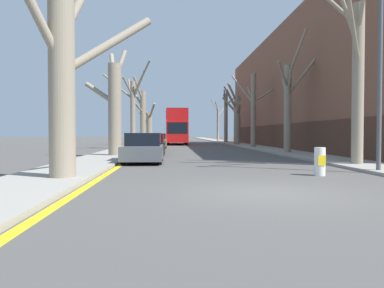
{
  "coord_description": "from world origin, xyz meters",
  "views": [
    {
      "loc": [
        -2.29,
        -8.94,
        1.45
      ],
      "look_at": [
        0.05,
        34.17,
        0.2
      ],
      "focal_mm": 35.0,
      "sensor_mm": 36.0,
      "label": 1
    }
  ],
  "objects_px": {
    "street_tree_right_2": "(253,108)",
    "parked_car_3": "(158,141)",
    "street_tree_right_0": "(356,73)",
    "parked_car_0": "(143,149)",
    "double_decker_bus": "(177,125)",
    "lamp_post": "(377,61)",
    "parked_car_2": "(154,144)",
    "street_tree_left_3": "(142,115)",
    "street_tree_left_0": "(64,73)",
    "street_tree_left_2": "(133,108)",
    "street_tree_left_4": "(149,126)",
    "street_tree_right_5": "(218,123)",
    "parked_car_1": "(151,145)",
    "traffic_bollard": "(320,161)",
    "street_tree_left_1": "(114,104)",
    "street_tree_right_1": "(289,102)",
    "street_tree_right_3": "(236,117)",
    "street_tree_right_4": "(226,115)"
  },
  "relations": [
    {
      "from": "street_tree_right_2",
      "to": "parked_car_3",
      "type": "bearing_deg",
      "value": 175.27
    },
    {
      "from": "street_tree_right_0",
      "to": "parked_car_0",
      "type": "bearing_deg",
      "value": 163.99
    },
    {
      "from": "double_decker_bus",
      "to": "lamp_post",
      "type": "xyz_separation_m",
      "value": [
        6.72,
        -35.72,
        1.57
      ]
    },
    {
      "from": "parked_car_2",
      "to": "street_tree_left_3",
      "type": "bearing_deg",
      "value": 97.84
    },
    {
      "from": "street_tree_right_0",
      "to": "street_tree_left_0",
      "type": "bearing_deg",
      "value": -159.64
    },
    {
      "from": "street_tree_left_2",
      "to": "street_tree_left_4",
      "type": "relative_size",
      "value": 1.32
    },
    {
      "from": "street_tree_right_5",
      "to": "parked_car_1",
      "type": "height_order",
      "value": "street_tree_right_5"
    },
    {
      "from": "street_tree_left_3",
      "to": "traffic_bollard",
      "type": "relative_size",
      "value": 8.64
    },
    {
      "from": "street_tree_left_2",
      "to": "parked_car_0",
      "type": "xyz_separation_m",
      "value": [
        2.22,
        -16.32,
        -3.07
      ]
    },
    {
      "from": "parked_car_2",
      "to": "lamp_post",
      "type": "bearing_deg",
      "value": -63.0
    },
    {
      "from": "street_tree_left_3",
      "to": "parked_car_2",
      "type": "height_order",
      "value": "street_tree_left_3"
    },
    {
      "from": "street_tree_left_1",
      "to": "parked_car_2",
      "type": "distance_m",
      "value": 7.89
    },
    {
      "from": "street_tree_left_4",
      "to": "street_tree_right_2",
      "type": "relative_size",
      "value": 0.83
    },
    {
      "from": "parked_car_1",
      "to": "street_tree_right_1",
      "type": "bearing_deg",
      "value": 4.6
    },
    {
      "from": "traffic_bollard",
      "to": "parked_car_1",
      "type": "bearing_deg",
      "value": 117.27
    },
    {
      "from": "street_tree_left_0",
      "to": "street_tree_right_3",
      "type": "height_order",
      "value": "street_tree_left_0"
    },
    {
      "from": "street_tree_left_4",
      "to": "parked_car_3",
      "type": "distance_m",
      "value": 21.55
    },
    {
      "from": "street_tree_right_0",
      "to": "parked_car_2",
      "type": "bearing_deg",
      "value": 122.92
    },
    {
      "from": "street_tree_right_3",
      "to": "traffic_bollard",
      "type": "bearing_deg",
      "value": -94.83
    },
    {
      "from": "street_tree_left_0",
      "to": "traffic_bollard",
      "type": "xyz_separation_m",
      "value": [
        8.34,
        0.85,
        -2.81
      ]
    },
    {
      "from": "street_tree_right_0",
      "to": "street_tree_right_3",
      "type": "xyz_separation_m",
      "value": [
        -0.18,
        29.07,
        -0.68
      ]
    },
    {
      "from": "street_tree_right_0",
      "to": "street_tree_right_5",
      "type": "distance_m",
      "value": 49.51
    },
    {
      "from": "parked_car_3",
      "to": "street_tree_left_3",
      "type": "bearing_deg",
      "value": 102.92
    },
    {
      "from": "street_tree_right_0",
      "to": "street_tree_right_5",
      "type": "height_order",
      "value": "street_tree_right_0"
    },
    {
      "from": "street_tree_left_0",
      "to": "street_tree_right_4",
      "type": "xyz_separation_m",
      "value": [
        11.42,
        44.21,
        0.86
      ]
    },
    {
      "from": "street_tree_right_5",
      "to": "parked_car_0",
      "type": "height_order",
      "value": "street_tree_right_5"
    },
    {
      "from": "street_tree_left_3",
      "to": "parked_car_1",
      "type": "relative_size",
      "value": 1.86
    },
    {
      "from": "street_tree_right_0",
      "to": "street_tree_right_4",
      "type": "distance_m",
      "value": 40.03
    },
    {
      "from": "street_tree_right_3",
      "to": "parked_car_1",
      "type": "bearing_deg",
      "value": -114.82
    },
    {
      "from": "street_tree_right_5",
      "to": "parked_car_0",
      "type": "relative_size",
      "value": 1.83
    },
    {
      "from": "street_tree_left_4",
      "to": "traffic_bollard",
      "type": "distance_m",
      "value": 46.57
    },
    {
      "from": "street_tree_right_1",
      "to": "street_tree_right_4",
      "type": "bearing_deg",
      "value": 90.08
    },
    {
      "from": "street_tree_left_1",
      "to": "street_tree_right_1",
      "type": "bearing_deg",
      "value": 12.67
    },
    {
      "from": "street_tree_right_3",
      "to": "street_tree_left_2",
      "type": "bearing_deg",
      "value": -138.59
    },
    {
      "from": "street_tree_left_2",
      "to": "parked_car_0",
      "type": "bearing_deg",
      "value": -82.27
    },
    {
      "from": "parked_car_0",
      "to": "parked_car_3",
      "type": "relative_size",
      "value": 0.9
    },
    {
      "from": "street_tree_left_0",
      "to": "street_tree_left_1",
      "type": "height_order",
      "value": "street_tree_left_0"
    },
    {
      "from": "street_tree_left_2",
      "to": "street_tree_right_4",
      "type": "bearing_deg",
      "value": 60.78
    },
    {
      "from": "street_tree_left_4",
      "to": "parked_car_3",
      "type": "relative_size",
      "value": 1.33
    },
    {
      "from": "street_tree_left_1",
      "to": "traffic_bollard",
      "type": "relative_size",
      "value": 7.0
    },
    {
      "from": "traffic_bollard",
      "to": "double_decker_bus",
      "type": "bearing_deg",
      "value": 96.92
    },
    {
      "from": "street_tree_left_3",
      "to": "street_tree_right_5",
      "type": "height_order",
      "value": "street_tree_left_3"
    },
    {
      "from": "street_tree_left_0",
      "to": "street_tree_left_4",
      "type": "distance_m",
      "value": 46.58
    },
    {
      "from": "lamp_post",
      "to": "street_tree_left_4",
      "type": "bearing_deg",
      "value": 103.57
    },
    {
      "from": "parked_car_0",
      "to": "traffic_bollard",
      "type": "xyz_separation_m",
      "value": [
        6.46,
        -6.02,
        -0.2
      ]
    },
    {
      "from": "street_tree_left_4",
      "to": "street_tree_right_5",
      "type": "distance_m",
      "value": 13.63
    },
    {
      "from": "parked_car_0",
      "to": "parked_car_3",
      "type": "height_order",
      "value": "parked_car_0"
    },
    {
      "from": "street_tree_left_3",
      "to": "street_tree_right_2",
      "type": "height_order",
      "value": "street_tree_left_3"
    },
    {
      "from": "street_tree_right_0",
      "to": "lamp_post",
      "type": "relative_size",
      "value": 1.16
    },
    {
      "from": "street_tree_right_2",
      "to": "parked_car_0",
      "type": "bearing_deg",
      "value": -117.96
    }
  ]
}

